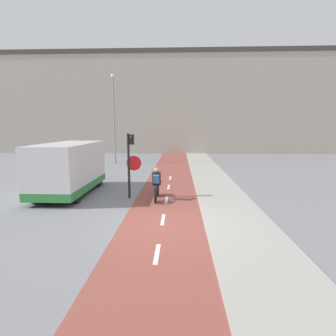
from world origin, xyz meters
TOP-DOWN VIEW (x-y plane):
  - ground_plane at (0.00, 0.00)m, footprint 120.00×120.00m
  - bike_lane at (0.00, 0.00)m, footprint 2.79×60.00m
  - sidewalk_strip at (2.60, 0.00)m, footprint 2.40×60.00m
  - building_row_background at (0.00, 25.82)m, footprint 60.00×5.20m
  - traffic_light_pole at (-1.63, 3.29)m, footprint 0.67×0.25m
  - street_lamp_far at (-5.13, 14.68)m, footprint 0.36×0.36m
  - cyclist_near at (-0.44, 3.07)m, footprint 0.46×1.77m
  - van at (-4.76, 4.01)m, footprint 2.09×4.87m

SIDE VIEW (x-z plane):
  - ground_plane at x=0.00m, z-range 0.00..0.00m
  - bike_lane at x=0.00m, z-range 0.00..0.02m
  - sidewalk_strip at x=2.60m, z-range 0.00..0.05m
  - cyclist_near at x=-0.44m, z-range -0.03..1.43m
  - van at x=-4.76m, z-range -0.02..2.45m
  - traffic_light_pole at x=-1.63m, z-range 0.36..3.32m
  - street_lamp_far at x=-5.13m, z-range 0.78..8.46m
  - building_row_background at x=0.00m, z-range 0.01..12.15m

